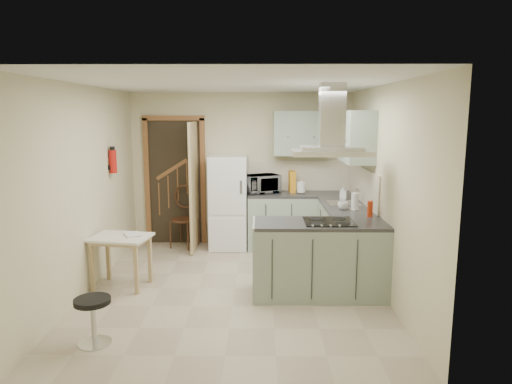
{
  "coord_description": "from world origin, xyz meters",
  "views": [
    {
      "loc": [
        0.32,
        -5.41,
        2.15
      ],
      "look_at": [
        0.26,
        0.45,
        1.15
      ],
      "focal_mm": 32.0,
      "sensor_mm": 36.0,
      "label": 1
    }
  ],
  "objects_px": {
    "drop_leaf_table": "(122,262)",
    "microwave": "(262,184)",
    "bentwood_chair": "(184,220)",
    "extractor_hood": "(331,152)",
    "stool": "(93,321)",
    "fridge": "(228,202)",
    "peninsula": "(320,259)"
  },
  "relations": [
    {
      "from": "bentwood_chair",
      "to": "extractor_hood",
      "type": "bearing_deg",
      "value": -23.28
    },
    {
      "from": "fridge",
      "to": "microwave",
      "type": "bearing_deg",
      "value": 4.26
    },
    {
      "from": "fridge",
      "to": "peninsula",
      "type": "distance_m",
      "value": 2.35
    },
    {
      "from": "extractor_hood",
      "to": "fridge",
      "type": "bearing_deg",
      "value": 123.79
    },
    {
      "from": "microwave",
      "to": "drop_leaf_table",
      "type": "bearing_deg",
      "value": -159.71
    },
    {
      "from": "extractor_hood",
      "to": "stool",
      "type": "relative_size",
      "value": 1.97
    },
    {
      "from": "drop_leaf_table",
      "to": "stool",
      "type": "relative_size",
      "value": 1.54
    },
    {
      "from": "stool",
      "to": "microwave",
      "type": "bearing_deg",
      "value": 63.73
    },
    {
      "from": "fridge",
      "to": "microwave",
      "type": "relative_size",
      "value": 2.85
    },
    {
      "from": "stool",
      "to": "microwave",
      "type": "height_order",
      "value": "microwave"
    },
    {
      "from": "fridge",
      "to": "extractor_hood",
      "type": "distance_m",
      "value": 2.57
    },
    {
      "from": "extractor_hood",
      "to": "stool",
      "type": "distance_m",
      "value": 3.06
    },
    {
      "from": "drop_leaf_table",
      "to": "microwave",
      "type": "xyz_separation_m",
      "value": [
        1.76,
        1.78,
        0.72
      ]
    },
    {
      "from": "microwave",
      "to": "peninsula",
      "type": "bearing_deg",
      "value": -96.2
    },
    {
      "from": "fridge",
      "to": "extractor_hood",
      "type": "height_order",
      "value": "extractor_hood"
    },
    {
      "from": "drop_leaf_table",
      "to": "microwave",
      "type": "height_order",
      "value": "microwave"
    },
    {
      "from": "extractor_hood",
      "to": "bentwood_chair",
      "type": "relative_size",
      "value": 0.98
    },
    {
      "from": "stool",
      "to": "extractor_hood",
      "type": "bearing_deg",
      "value": 26.98
    },
    {
      "from": "peninsula",
      "to": "fridge",
      "type": "bearing_deg",
      "value": 121.74
    },
    {
      "from": "drop_leaf_table",
      "to": "stool",
      "type": "bearing_deg",
      "value": -73.6
    },
    {
      "from": "bentwood_chair",
      "to": "microwave",
      "type": "relative_size",
      "value": 1.73
    },
    {
      "from": "peninsula",
      "to": "bentwood_chair",
      "type": "bearing_deg",
      "value": 134.4
    },
    {
      "from": "drop_leaf_table",
      "to": "microwave",
      "type": "distance_m",
      "value": 2.61
    },
    {
      "from": "fridge",
      "to": "drop_leaf_table",
      "type": "distance_m",
      "value": 2.17
    },
    {
      "from": "fridge",
      "to": "peninsula",
      "type": "height_order",
      "value": "fridge"
    },
    {
      "from": "bentwood_chair",
      "to": "microwave",
      "type": "distance_m",
      "value": 1.4
    },
    {
      "from": "fridge",
      "to": "extractor_hood",
      "type": "xyz_separation_m",
      "value": [
        1.32,
        -1.98,
        0.97
      ]
    },
    {
      "from": "bentwood_chair",
      "to": "microwave",
      "type": "height_order",
      "value": "microwave"
    },
    {
      "from": "extractor_hood",
      "to": "stool",
      "type": "xyz_separation_m",
      "value": [
        -2.38,
        -1.21,
        -1.49
      ]
    },
    {
      "from": "microwave",
      "to": "bentwood_chair",
      "type": "bearing_deg",
      "value": 156.18
    },
    {
      "from": "peninsula",
      "to": "extractor_hood",
      "type": "relative_size",
      "value": 1.72
    },
    {
      "from": "drop_leaf_table",
      "to": "microwave",
      "type": "relative_size",
      "value": 1.33
    }
  ]
}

